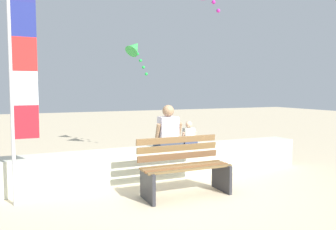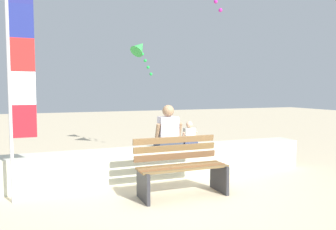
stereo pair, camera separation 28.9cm
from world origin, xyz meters
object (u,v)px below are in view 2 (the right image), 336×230
(person_child, at_px, (189,136))
(kite_green, at_px, (140,48))
(person_adult, at_px, (168,130))
(park_bench, at_px, (181,169))
(flag_banner, at_px, (17,68))

(person_child, bearing_deg, kite_green, 92.34)
(person_adult, bearing_deg, kite_green, 83.69)
(person_child, relative_size, kite_green, 0.46)
(person_child, bearing_deg, park_bench, -120.72)
(person_child, distance_m, kite_green, 3.53)
(flag_banner, distance_m, kite_green, 4.58)
(person_adult, bearing_deg, flag_banner, -166.80)
(park_bench, xyz_separation_m, kite_green, (0.55, 4.02, 2.35))
(person_child, relative_size, flag_banner, 0.14)
(park_bench, distance_m, flag_banner, 2.83)
(park_bench, distance_m, person_adult, 1.23)
(park_bench, height_order, flag_banner, flag_banner)
(park_bench, xyz_separation_m, flag_banner, (-2.31, 0.52, 1.54))
(park_bench, relative_size, person_child, 3.01)
(park_bench, distance_m, kite_green, 4.68)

